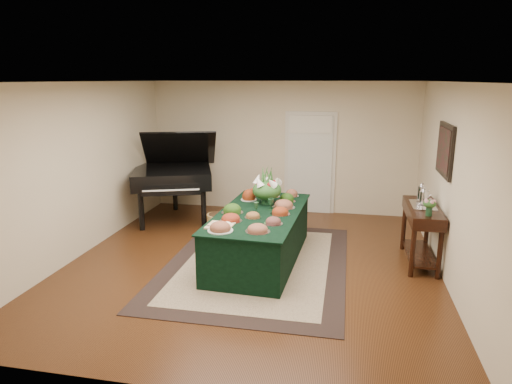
% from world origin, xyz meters
% --- Properties ---
extents(ground, '(6.00, 6.00, 0.00)m').
position_xyz_m(ground, '(0.00, 0.00, 0.00)').
color(ground, black).
rests_on(ground, ground).
extents(area_rug, '(2.67, 3.74, 0.01)m').
position_xyz_m(area_rug, '(0.08, -0.01, 0.01)').
color(area_rug, black).
rests_on(area_rug, ground).
extents(kitchen_doorway, '(1.05, 0.07, 2.10)m').
position_xyz_m(kitchen_doorway, '(0.60, 2.97, 1.02)').
color(kitchen_doorway, beige).
rests_on(kitchen_doorway, ground).
extents(buffet_table, '(1.31, 2.58, 0.78)m').
position_xyz_m(buffet_table, '(0.09, 0.15, 0.39)').
color(buffet_table, black).
rests_on(buffet_table, ground).
extents(food_platters, '(1.06, 2.31, 0.14)m').
position_xyz_m(food_platters, '(0.07, 0.18, 0.83)').
color(food_platters, silver).
rests_on(food_platters, buffet_table).
extents(cutting_board, '(0.36, 0.36, 0.10)m').
position_xyz_m(cutting_board, '(-0.31, -0.62, 0.82)').
color(cutting_board, tan).
rests_on(cutting_board, buffet_table).
extents(green_goblets, '(0.26, 0.35, 0.18)m').
position_xyz_m(green_goblets, '(0.17, 0.22, 0.87)').
color(green_goblets, '#16371F').
rests_on(green_goblets, buffet_table).
extents(floral_centerpiece, '(0.49, 0.49, 0.49)m').
position_xyz_m(floral_centerpiece, '(0.11, 0.63, 1.07)').
color(floral_centerpiece, '#16371F').
rests_on(floral_centerpiece, buffet_table).
extents(grand_piano, '(1.90, 2.09, 1.80)m').
position_xyz_m(grand_piano, '(-1.99, 1.91, 0.91)').
color(grand_piano, black).
rests_on(grand_piano, ground).
extents(wicker_basket, '(0.45, 0.45, 0.28)m').
position_xyz_m(wicker_basket, '(-0.96, 1.51, 0.14)').
color(wicker_basket, '#AD8546').
rests_on(wicker_basket, ground).
extents(mahogany_sideboard, '(0.45, 1.32, 0.89)m').
position_xyz_m(mahogany_sideboard, '(2.50, 0.53, 0.69)').
color(mahogany_sideboard, black).
rests_on(mahogany_sideboard, ground).
extents(tea_service, '(0.34, 0.58, 0.30)m').
position_xyz_m(tea_service, '(2.50, 0.68, 1.01)').
color(tea_service, silver).
rests_on(tea_service, mahogany_sideboard).
extents(pink_bouquet, '(0.19, 0.19, 0.25)m').
position_xyz_m(pink_bouquet, '(2.49, 0.05, 1.06)').
color(pink_bouquet, '#16371F').
rests_on(pink_bouquet, mahogany_sideboard).
extents(wall_painting, '(0.05, 0.95, 0.75)m').
position_xyz_m(wall_painting, '(2.72, 0.53, 1.75)').
color(wall_painting, black).
rests_on(wall_painting, ground).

